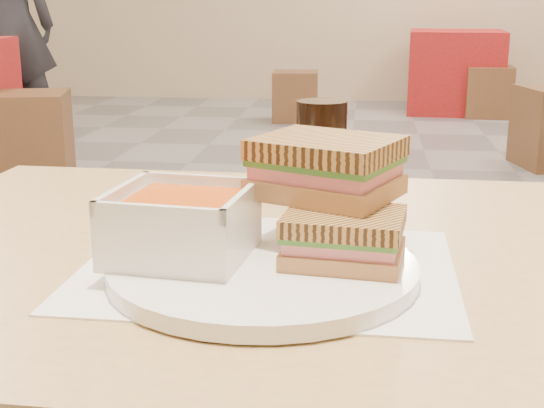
# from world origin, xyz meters

# --- Properties ---
(main_table) EXTENTS (1.21, 0.72, 0.75)m
(main_table) POSITION_xyz_m (0.14, -1.92, 0.64)
(main_table) COLOR tan
(main_table) RESTS_ON ground
(tray_liner) EXTENTS (0.37, 0.29, 0.00)m
(tray_liner) POSITION_xyz_m (0.00, -1.99, 0.75)
(tray_liner) COLOR white
(tray_liner) RESTS_ON main_table
(plate) EXTENTS (0.30, 0.30, 0.02)m
(plate) POSITION_xyz_m (0.00, -2.02, 0.76)
(plate) COLOR white
(plate) RESTS_ON tray_liner
(soup_bowl) EXTENTS (0.14, 0.14, 0.07)m
(soup_bowl) POSITION_xyz_m (-0.08, -2.01, 0.80)
(soup_bowl) COLOR white
(soup_bowl) RESTS_ON plate
(panini_lower) EXTENTS (0.12, 0.10, 0.05)m
(panini_lower) POSITION_xyz_m (0.08, -2.01, 0.79)
(panini_lower) COLOR #A57046
(panini_lower) RESTS_ON plate
(panini_upper) EXTENTS (0.17, 0.16, 0.06)m
(panini_upper) POSITION_xyz_m (0.06, -1.95, 0.85)
(panini_upper) COLOR #A57046
(panini_upper) RESTS_ON panini_lower
(cola_glass) EXTENTS (0.06, 0.06, 0.14)m
(cola_glass) POSITION_xyz_m (0.04, -1.75, 0.82)
(cola_glass) COLOR black
(cola_glass) RESTS_ON main_table
(bg_table_2) EXTENTS (0.87, 0.87, 0.72)m
(bg_table_2) POSITION_xyz_m (0.88, 4.36, 0.36)
(bg_table_2) COLOR maroon
(bg_table_2) RESTS_ON ground
(bg_chair_0r) EXTENTS (0.53, 0.53, 0.49)m
(bg_chair_0r) POSITION_xyz_m (-1.81, 1.41, 0.24)
(bg_chair_0r) COLOR brown
(bg_chair_0r) RESTS_ON ground
(bg_chair_2l) EXTENTS (0.38, 0.38, 0.41)m
(bg_chair_2l) POSITION_xyz_m (-0.49, 3.65, 0.21)
(bg_chair_2l) COLOR brown
(bg_chair_2l) RESTS_ON ground
(bg_chair_2r) EXTENTS (0.40, 0.40, 0.44)m
(bg_chair_2r) POSITION_xyz_m (1.14, 4.07, 0.22)
(bg_chair_2r) COLOR brown
(bg_chair_2r) RESTS_ON ground
(patron_a) EXTENTS (0.68, 0.53, 1.64)m
(patron_a) POSITION_xyz_m (-2.40, 2.50, 0.82)
(patron_a) COLOR black
(patron_a) RESTS_ON ground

